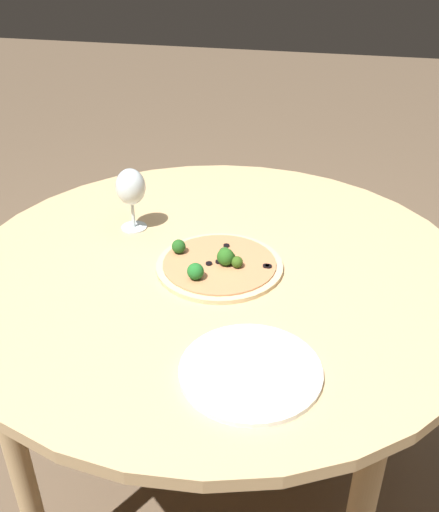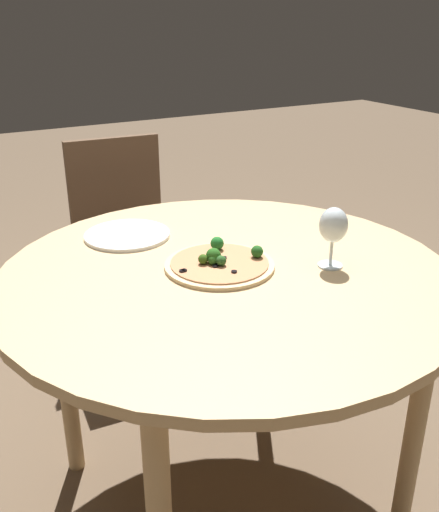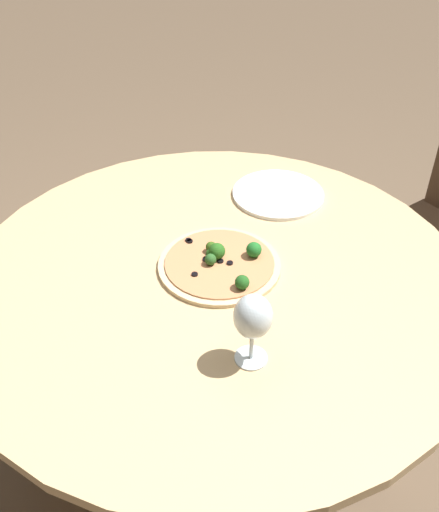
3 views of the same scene
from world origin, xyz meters
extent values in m
plane|color=brown|center=(0.00, 0.00, 0.00)|extent=(12.00, 12.00, 0.00)
cylinder|color=tan|center=(0.00, 0.00, 0.74)|extent=(1.13, 1.13, 0.03)
cylinder|color=tan|center=(-0.35, -0.35, 0.36)|extent=(0.05, 0.05, 0.73)
cylinder|color=tan|center=(0.35, -0.35, 0.36)|extent=(0.05, 0.05, 0.73)
cylinder|color=tan|center=(-0.35, 0.35, 0.36)|extent=(0.05, 0.05, 0.73)
cube|color=brown|center=(-0.88, 0.07, 0.43)|extent=(0.43, 0.43, 0.04)
cylinder|color=brown|center=(-0.73, -0.11, 0.20)|extent=(0.04, 0.04, 0.41)
cylinder|color=brown|center=(-0.70, 0.23, 0.20)|extent=(0.04, 0.04, 0.41)
cylinder|color=brown|center=(-1.06, -0.08, 0.20)|extent=(0.04, 0.04, 0.41)
cylinder|color=#DBBC89|center=(-0.02, -0.01, 0.76)|extent=(0.27, 0.27, 0.01)
cylinder|color=tan|center=(-0.02, -0.01, 0.77)|extent=(0.24, 0.24, 0.00)
sphere|color=#1F6B26|center=(-0.09, 0.02, 0.79)|extent=(0.03, 0.03, 0.03)
sphere|color=#275F1B|center=(-0.03, -0.02, 0.79)|extent=(0.04, 0.04, 0.04)
sphere|color=#21581D|center=(0.00, 0.09, 0.78)|extent=(0.03, 0.03, 0.03)
sphere|color=#345717|center=(-0.03, -0.05, 0.78)|extent=(0.03, 0.03, 0.03)
sphere|color=#2A5A24|center=(0.00, -0.02, 0.78)|extent=(0.03, 0.03, 0.03)
sphere|color=#285E1D|center=(-0.02, -0.03, 0.78)|extent=(0.02, 0.02, 0.02)
cylinder|color=black|center=(-0.01, -0.11, 0.77)|extent=(0.01, 0.01, 0.00)
cylinder|color=black|center=(0.00, -0.03, 0.77)|extent=(0.01, 0.01, 0.00)
cylinder|color=black|center=(0.05, -0.01, 0.77)|extent=(0.01, 0.01, 0.00)
cylinder|color=black|center=(-0.01, -0.11, 0.77)|extent=(0.01, 0.01, 0.00)
cylinder|color=black|center=(-0.02, -0.01, 0.77)|extent=(0.01, 0.01, 0.00)
cylinder|color=black|center=(-0.03, 0.01, 0.77)|extent=(0.01, 0.01, 0.00)
cylinder|color=black|center=(-0.01, -0.02, 0.77)|extent=(0.01, 0.01, 0.00)
cylinder|color=silver|center=(0.11, 0.23, 0.76)|extent=(0.06, 0.06, 0.00)
cylinder|color=silver|center=(0.11, 0.23, 0.79)|extent=(0.01, 0.01, 0.06)
ellipsoid|color=silver|center=(0.11, 0.23, 0.86)|extent=(0.07, 0.07, 0.09)
cylinder|color=white|center=(-0.33, -0.13, 0.76)|extent=(0.24, 0.24, 0.01)
camera|label=1|loc=(-1.03, -0.25, 1.41)|focal=40.00mm
camera|label=2|loc=(1.10, -0.64, 1.35)|focal=40.00mm
camera|label=3|loc=(0.61, 0.74, 1.56)|focal=40.00mm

